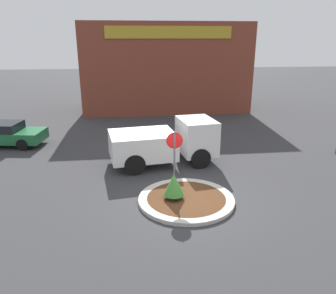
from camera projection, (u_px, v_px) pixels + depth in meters
ground_plane at (186, 201)px, 12.62m from camera, size 120.00×120.00×0.00m
traffic_island at (186, 199)px, 12.60m from camera, size 3.70×3.70×0.15m
stop_sign at (174, 152)px, 12.77m from camera, size 0.65×0.07×2.56m
island_shrub at (174, 184)px, 12.36m from camera, size 0.79×0.79×0.99m
utility_truck at (165, 142)px, 16.15m from camera, size 5.42×3.01×2.15m
storefront_building at (165, 67)px, 28.21m from camera, size 13.68×6.07×7.23m
parked_sedan_green at (5, 134)px, 19.02m from camera, size 4.51×2.54×1.36m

